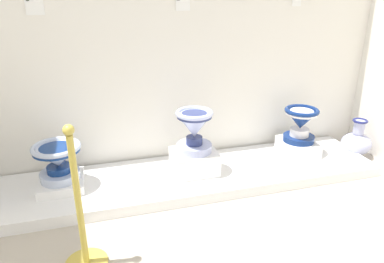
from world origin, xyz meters
The scene contains 12 objects.
wall_back centered at (1.93, 2.62, 1.44)m, with size 4.06×0.06×2.89m, color white.
display_platform centered at (1.93, 2.19, 0.05)m, with size 3.34×0.77×0.09m, color white.
plinth_block_leftmost centered at (0.82, 2.23, 0.13)m, with size 0.36×0.37×0.08m, color white.
antique_toilet_leftmost centered at (0.82, 2.23, 0.36)m, with size 0.38×0.38×0.30m.
plinth_block_pale_glazed centered at (1.93, 2.19, 0.20)m, with size 0.39×0.32×0.20m, color white.
antique_toilet_pale_glazed centered at (1.93, 2.19, 0.52)m, with size 0.32×0.32×0.37m.
plinth_block_tall_cobalt centered at (3.02, 2.29, 0.16)m, with size 0.30×0.38×0.13m, color white.
antique_toilet_tall_cobalt centered at (3.02, 2.29, 0.43)m, with size 0.32×0.32×0.33m.
info_placard_first centered at (0.78, 2.59, 1.49)m, with size 0.13×0.01×0.14m.
info_placard_second centered at (1.95, 2.59, 1.49)m, with size 0.12×0.01×0.12m.
decorative_vase_spare centered at (3.66, 2.23, 0.16)m, with size 0.29×0.29×0.40m.
stanchion_post_near_left centered at (0.99, 1.36, 0.27)m, with size 0.26×0.26×0.94m.
Camera 1 is at (1.14, -0.54, 1.63)m, focal length 33.79 mm.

